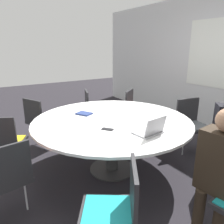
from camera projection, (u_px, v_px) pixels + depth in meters
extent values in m
plane|color=black|center=(112.00, 169.00, 3.13)|extent=(16.00, 16.00, 0.00)
cylinder|color=#333333|center=(112.00, 168.00, 3.13)|extent=(0.63, 0.63, 0.02)
cylinder|color=#333333|center=(112.00, 145.00, 3.03)|extent=(0.17, 0.17, 0.71)
cylinder|color=white|center=(112.00, 120.00, 2.92)|extent=(2.09, 2.09, 0.03)
cylinder|color=silver|center=(220.00, 219.00, 1.94)|extent=(0.02, 0.02, 0.44)
cube|color=#262628|center=(194.00, 127.00, 3.47)|extent=(0.50, 0.52, 0.04)
cube|color=#4C5156|center=(194.00, 125.00, 3.47)|extent=(0.44, 0.45, 0.01)
cube|color=#262628|center=(187.00, 110.00, 3.59)|extent=(0.11, 0.42, 0.40)
cylinder|color=silver|center=(201.00, 139.00, 3.61)|extent=(0.02, 0.02, 0.44)
cylinder|color=silver|center=(183.00, 142.00, 3.48)|extent=(0.02, 0.02, 0.44)
cube|color=#262628|center=(139.00, 112.00, 4.24)|extent=(0.60, 0.60, 0.04)
cube|color=red|center=(139.00, 111.00, 4.24)|extent=(0.53, 0.53, 0.01)
cube|color=#262628|center=(129.00, 100.00, 4.25)|extent=(0.27, 0.36, 0.40)
cylinder|color=silver|center=(141.00, 121.00, 4.47)|extent=(0.02, 0.02, 0.44)
cylinder|color=silver|center=(136.00, 127.00, 4.15)|extent=(0.02, 0.02, 0.44)
cube|color=#262628|center=(97.00, 111.00, 4.31)|extent=(0.56, 0.55, 0.04)
cube|color=red|center=(97.00, 110.00, 4.30)|extent=(0.49, 0.48, 0.01)
cube|color=#262628|center=(87.00, 101.00, 4.21)|extent=(0.40, 0.17, 0.40)
cylinder|color=silver|center=(96.00, 120.00, 4.55)|extent=(0.02, 0.02, 0.44)
cylinder|color=silver|center=(99.00, 126.00, 4.21)|extent=(0.02, 0.02, 0.44)
cube|color=#262628|center=(44.00, 121.00, 3.73)|extent=(0.57, 0.56, 0.04)
cube|color=gold|center=(43.00, 120.00, 3.72)|extent=(0.51, 0.50, 0.01)
cube|color=#262628|center=(33.00, 112.00, 3.51)|extent=(0.39, 0.20, 0.40)
cylinder|color=silver|center=(38.00, 132.00, 3.90)|extent=(0.02, 0.02, 0.44)
cylinder|color=silver|center=(52.00, 136.00, 3.71)|extent=(0.02, 0.02, 0.44)
cube|color=#262628|center=(7.00, 143.00, 2.89)|extent=(0.58, 0.59, 0.04)
cube|color=gold|center=(7.00, 141.00, 2.89)|extent=(0.51, 0.51, 0.01)
cylinder|color=silver|center=(23.00, 159.00, 2.98)|extent=(0.02, 0.02, 0.44)
cube|color=#262628|center=(4.00, 179.00, 2.11)|extent=(0.49, 0.50, 0.04)
cube|color=#E04C1E|center=(4.00, 177.00, 2.10)|extent=(0.43, 0.44, 0.01)
cube|color=#262628|center=(7.00, 167.00, 1.91)|extent=(0.10, 0.42, 0.40)
cylinder|color=silver|center=(25.00, 192.00, 2.30)|extent=(0.02, 0.02, 0.44)
cube|color=#262628|center=(107.00, 215.00, 1.66)|extent=(0.60, 0.59, 0.04)
cube|color=teal|center=(107.00, 212.00, 1.65)|extent=(0.53, 0.52, 0.01)
cube|color=#262628|center=(134.00, 191.00, 1.59)|extent=(0.36, 0.26, 0.40)
cylinder|color=silver|center=(108.00, 222.00, 1.90)|extent=(0.02, 0.02, 0.44)
cylinder|color=#2D2319|center=(218.00, 224.00, 1.85)|extent=(0.10, 0.10, 0.48)
cylinder|color=#2D2319|center=(198.00, 212.00, 1.99)|extent=(0.10, 0.10, 0.48)
cube|color=#2D2319|center=(222.00, 163.00, 1.83)|extent=(0.38, 0.26, 0.55)
cylinder|color=black|center=(218.00, 168.00, 2.71)|extent=(0.10, 0.10, 0.48)
cube|color=#99999E|center=(148.00, 133.00, 2.44)|extent=(0.26, 0.33, 0.02)
cube|color=#99999E|center=(156.00, 126.00, 2.33)|extent=(0.09, 0.31, 0.20)
cube|color=black|center=(155.00, 126.00, 2.34)|extent=(0.07, 0.28, 0.17)
cube|color=navy|center=(84.00, 114.00, 3.12)|extent=(0.26, 0.23, 0.02)
cube|color=black|center=(108.00, 129.00, 2.55)|extent=(0.15, 0.14, 0.01)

